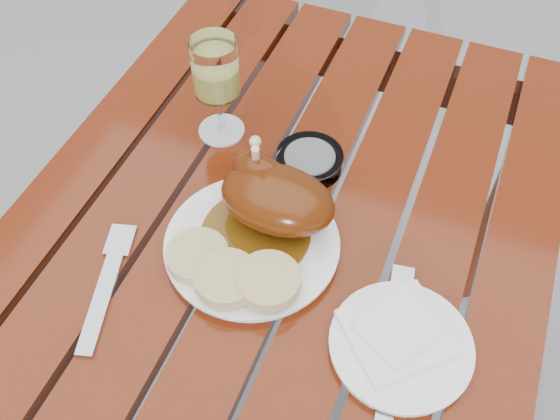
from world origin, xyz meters
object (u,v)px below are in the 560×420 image
object	(u,v)px
ashtray	(310,161)
dinner_plate	(252,245)
table	(271,356)
wine_glass	(218,90)
side_plate	(401,346)

from	to	relation	value
ashtray	dinner_plate	bearing A→B (deg)	-96.68
table	ashtray	distance (m)	0.42
dinner_plate	ashtray	distance (m)	0.19
table	wine_glass	distance (m)	0.53
table	side_plate	world-z (taller)	side_plate
side_plate	ashtray	bearing A→B (deg)	130.63
dinner_plate	side_plate	distance (m)	0.26
wine_glass	side_plate	xyz separation A→B (m)	(0.39, -0.28, -0.08)
dinner_plate	wine_glass	bearing A→B (deg)	125.46
wine_glass	table	bearing A→B (deg)	-49.04
side_plate	ashtray	xyz separation A→B (m)	(-0.22, 0.26, 0.01)
table	ashtray	size ratio (longest dim) A/B	11.04
dinner_plate	ashtray	xyz separation A→B (m)	(0.02, 0.18, 0.01)
dinner_plate	wine_glass	world-z (taller)	wine_glass
dinner_plate	table	bearing A→B (deg)	33.05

